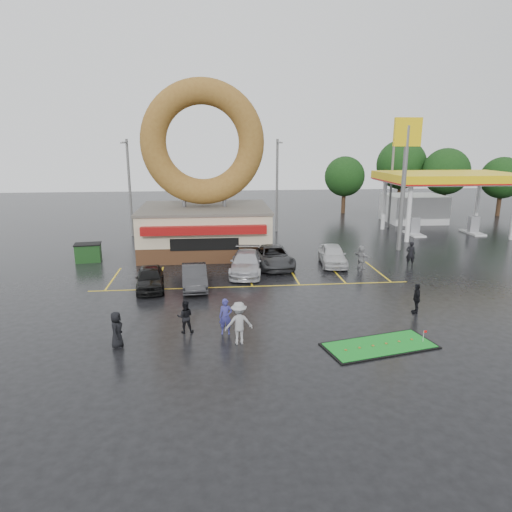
{
  "coord_description": "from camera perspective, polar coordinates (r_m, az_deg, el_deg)",
  "views": [
    {
      "loc": [
        -2.38,
        -23.64,
        8.85
      ],
      "look_at": [
        0.14,
        2.45,
        2.2
      ],
      "focal_mm": 32.0,
      "sensor_mm": 36.0,
      "label": 1
    }
  ],
  "objects": [
    {
      "name": "dumpster",
      "position": [
        36.47,
        -20.23,
        0.35
      ],
      "size": [
        1.94,
        1.42,
        1.3
      ],
      "primitive_type": "cube",
      "rotation": [
        0.0,
        0.0,
        0.13
      ],
      "color": "#1A4119",
      "rests_on": "ground"
    },
    {
      "name": "person_walker_far",
      "position": [
        34.84,
        18.75,
        0.27
      ],
      "size": [
        0.75,
        0.6,
        1.79
      ],
      "primitive_type": "imported",
      "rotation": [
        0.0,
        0.0,
        2.86
      ],
      "color": "black",
      "rests_on": "ground"
    },
    {
      "name": "tree_far_c",
      "position": [
        62.66,
        17.71,
        10.83
      ],
      "size": [
        6.3,
        6.3,
        9.0
      ],
      "color": "#332114",
      "rests_on": "ground"
    },
    {
      "name": "tree_far_a",
      "position": [
        60.8,
        22.66,
        9.71
      ],
      "size": [
        5.6,
        5.6,
        8.0
      ],
      "color": "#332114",
      "rests_on": "ground"
    },
    {
      "name": "donut_shop",
      "position": [
        36.88,
        -6.49,
        7.32
      ],
      "size": [
        10.2,
        8.7,
        13.5
      ],
      "color": "#472B19",
      "rests_on": "ground"
    },
    {
      "name": "ground",
      "position": [
        25.36,
        0.22,
        -6.19
      ],
      "size": [
        120.0,
        120.0,
        0.0
      ],
      "primitive_type": "plane",
      "color": "black",
      "rests_on": "ground"
    },
    {
      "name": "car_white",
      "position": [
        33.72,
        9.54,
        0.14
      ],
      "size": [
        2.24,
        4.58,
        1.51
      ],
      "primitive_type": "imported",
      "rotation": [
        0.0,
        0.0,
        -0.11
      ],
      "color": "silver",
      "rests_on": "ground"
    },
    {
      "name": "person_walker_near",
      "position": [
        33.2,
        13.03,
        -0.1
      ],
      "size": [
        1.14,
        1.61,
        1.67
      ],
      "primitive_type": "imported",
      "rotation": [
        0.0,
        0.0,
        2.04
      ],
      "color": "gray",
      "rests_on": "ground"
    },
    {
      "name": "putting_green",
      "position": [
        21.27,
        15.19,
        -10.76
      ],
      "size": [
        5.31,
        3.21,
        0.62
      ],
      "color": "black",
      "rests_on": "ground"
    },
    {
      "name": "car_grey",
      "position": [
        32.87,
        2.12,
        -0.06
      ],
      "size": [
        2.88,
        5.5,
        1.48
      ],
      "primitive_type": "imported",
      "rotation": [
        0.0,
        0.0,
        0.08
      ],
      "color": "#303133",
      "rests_on": "ground"
    },
    {
      "name": "tree_far_b",
      "position": [
        62.19,
        28.41,
        8.57
      ],
      "size": [
        4.9,
        4.9,
        7.0
      ],
      "color": "#332114",
      "rests_on": "ground"
    },
    {
      "name": "shell_sign",
      "position": [
        38.85,
        18.18,
        11.38
      ],
      "size": [
        2.2,
        0.36,
        10.6
      ],
      "color": "slate",
      "rests_on": "ground"
    },
    {
      "name": "car_dgrey",
      "position": [
        28.36,
        -7.7,
        -2.59
      ],
      "size": [
        1.76,
        4.35,
        1.4
      ],
      "primitive_type": "imported",
      "rotation": [
        0.0,
        0.0,
        0.07
      ],
      "color": "#2B2B2D",
      "rests_on": "ground"
    },
    {
      "name": "person_cameraman",
      "position": [
        25.47,
        19.43,
        -5.01
      ],
      "size": [
        0.58,
        1.01,
        1.61
      ],
      "primitive_type": "imported",
      "rotation": [
        0.0,
        0.0,
        -1.77
      ],
      "color": "black",
      "rests_on": "ground"
    },
    {
      "name": "person_bystander",
      "position": [
        21.07,
        -17.03,
        -8.81
      ],
      "size": [
        0.56,
        0.83,
        1.65
      ],
      "primitive_type": "imported",
      "rotation": [
        0.0,
        0.0,
        1.53
      ],
      "color": "black",
      "rests_on": "ground"
    },
    {
      "name": "car_silver",
      "position": [
        31.09,
        -1.24,
        -0.87
      ],
      "size": [
        2.73,
        5.37,
        1.49
      ],
      "primitive_type": "imported",
      "rotation": [
        0.0,
        0.0,
        -0.13
      ],
      "color": "#B6B5BB",
      "rests_on": "ground"
    },
    {
      "name": "tree_far_d",
      "position": [
        58.16,
        11.02,
        9.73
      ],
      "size": [
        4.9,
        4.9,
        7.0
      ],
      "color": "#332114",
      "rests_on": "ground"
    },
    {
      "name": "gas_station",
      "position": [
        50.15,
        21.21,
        7.39
      ],
      "size": [
        12.3,
        13.65,
        5.9
      ],
      "color": "silver",
      "rests_on": "ground"
    },
    {
      "name": "person_hoodie",
      "position": [
        20.51,
        -2.15,
        -8.36
      ],
      "size": [
        1.34,
        0.88,
        1.95
      ],
      "primitive_type": "imported",
      "rotation": [
        0.0,
        0.0,
        3.27
      ],
      "color": "gray",
      "rests_on": "ground"
    },
    {
      "name": "person_blue",
      "position": [
        21.55,
        -3.82,
        -7.56
      ],
      "size": [
        0.66,
        0.46,
        1.71
      ],
      "primitive_type": "imported",
      "rotation": [
        0.0,
        0.0,
        -0.08
      ],
      "color": "navy",
      "rests_on": "ground"
    },
    {
      "name": "car_black",
      "position": [
        28.61,
        -13.11,
        -2.7
      ],
      "size": [
        2.1,
        4.26,
        1.4
      ],
      "primitive_type": "imported",
      "rotation": [
        0.0,
        0.0,
        0.11
      ],
      "color": "black",
      "rests_on": "ground"
    },
    {
      "name": "streetlight_mid",
      "position": [
        45.2,
        2.66,
        9.06
      ],
      "size": [
        0.4,
        2.21,
        9.0
      ],
      "color": "slate",
      "rests_on": "ground"
    },
    {
      "name": "streetlight_right",
      "position": [
        49.3,
        16.6,
        8.92
      ],
      "size": [
        0.4,
        2.21,
        9.0
      ],
      "color": "slate",
      "rests_on": "ground"
    },
    {
      "name": "streetlight_left",
      "position": [
        44.41,
        -15.54,
        8.47
      ],
      "size": [
        0.4,
        2.21,
        9.0
      ],
      "color": "slate",
      "rests_on": "ground"
    },
    {
      "name": "person_blackjkt",
      "position": [
        21.94,
        -8.85,
        -7.5
      ],
      "size": [
        0.78,
        0.61,
        1.57
      ],
      "primitive_type": "imported",
      "rotation": [
        0.0,
        0.0,
        3.16
      ],
      "color": "black",
      "rests_on": "ground"
    }
  ]
}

